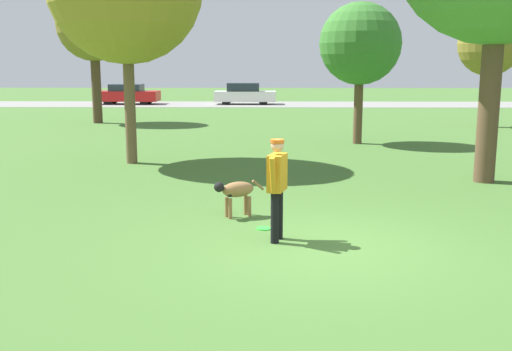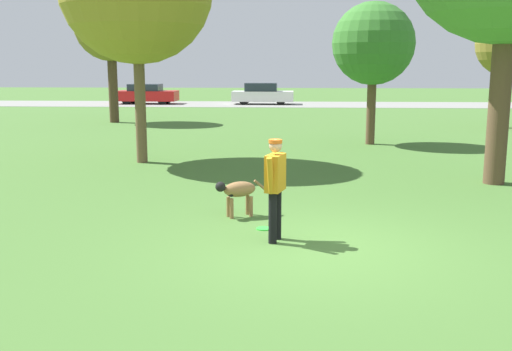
{
  "view_description": "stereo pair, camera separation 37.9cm",
  "coord_description": "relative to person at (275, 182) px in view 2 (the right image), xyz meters",
  "views": [
    {
      "loc": [
        -0.85,
        -8.68,
        2.74
      ],
      "look_at": [
        -1.0,
        1.1,
        0.9
      ],
      "focal_mm": 42.0,
      "sensor_mm": 36.0,
      "label": 1
    },
    {
      "loc": [
        -0.47,
        -8.67,
        2.74
      ],
      "look_at": [
        -1.0,
        1.1,
        0.9
      ],
      "focal_mm": 42.0,
      "sensor_mm": 36.0,
      "label": 2
    }
  ],
  "objects": [
    {
      "name": "dog",
      "position": [
        -0.71,
        1.47,
        -0.47
      ],
      "size": [
        0.93,
        0.56,
        0.67
      ],
      "rotation": [
        0.0,
        0.0,
        3.62
      ],
      "color": "olive",
      "rests_on": "ground_plane"
    },
    {
      "name": "person",
      "position": [
        0.0,
        0.0,
        0.0
      ],
      "size": [
        0.33,
        0.7,
        1.6
      ],
      "rotation": [
        0.0,
        0.0,
        1.29
      ],
      "color": "black",
      "rests_on": "ground_plane"
    },
    {
      "name": "parked_car_red",
      "position": [
        -9.52,
        31.81,
        -0.28
      ],
      "size": [
        4.13,
        1.92,
        1.36
      ],
      "rotation": [
        0.0,
        0.0,
        -0.02
      ],
      "color": "red",
      "rests_on": "ground_plane"
    },
    {
      "name": "tree_far_right",
      "position": [
        9.43,
        17.28,
        2.54
      ],
      "size": [
        2.69,
        2.69,
        4.9
      ],
      "color": "brown",
      "rests_on": "ground_plane"
    },
    {
      "name": "tree_mid_center",
      "position": [
        3.01,
        11.63,
        2.42
      ],
      "size": [
        2.77,
        2.77,
        4.78
      ],
      "color": "brown",
      "rests_on": "ground_plane"
    },
    {
      "name": "parked_car_white",
      "position": [
        -1.58,
        31.82,
        -0.25
      ],
      "size": [
        4.15,
        1.79,
        1.44
      ],
      "rotation": [
        0.0,
        0.0,
        -0.01
      ],
      "color": "white",
      "rests_on": "ground_plane"
    },
    {
      "name": "tree_far_left",
      "position": [
        -8.0,
        18.78,
        3.5
      ],
      "size": [
        3.34,
        3.34,
        6.17
      ],
      "color": "#4C3826",
      "rests_on": "ground_plane"
    },
    {
      "name": "far_road_strip",
      "position": [
        0.67,
        31.73,
        -0.94
      ],
      "size": [
        120.0,
        6.0,
        0.01
      ],
      "color": "gray",
      "rests_on": "ground_plane"
    },
    {
      "name": "ground_plane",
      "position": [
        0.67,
        -0.36,
        -0.95
      ],
      "size": [
        120.0,
        120.0,
        0.0
      ],
      "primitive_type": "plane",
      "color": "#426B2D"
    },
    {
      "name": "frisbee",
      "position": [
        -0.21,
        0.67,
        -0.94
      ],
      "size": [
        0.25,
        0.25,
        0.02
      ],
      "color": "#33D838",
      "rests_on": "ground_plane"
    }
  ]
}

